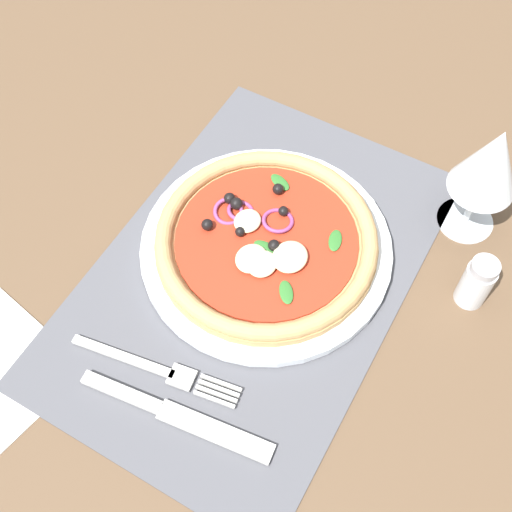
# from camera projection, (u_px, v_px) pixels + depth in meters

# --- Properties ---
(ground_plane) EXTENTS (1.90, 1.40, 0.02)m
(ground_plane) POSITION_uv_depth(u_px,v_px,m) (252.00, 280.00, 0.74)
(ground_plane) COLOR brown
(placemat) EXTENTS (0.48, 0.31, 0.00)m
(placemat) POSITION_uv_depth(u_px,v_px,m) (252.00, 274.00, 0.73)
(placemat) COLOR #4C4C51
(placemat) RESTS_ON ground_plane
(plate) EXTENTS (0.28, 0.28, 0.01)m
(plate) POSITION_uv_depth(u_px,v_px,m) (265.00, 248.00, 0.74)
(plate) COLOR white
(plate) RESTS_ON placemat
(pizza) EXTENTS (0.24, 0.24, 0.03)m
(pizza) POSITION_uv_depth(u_px,v_px,m) (265.00, 240.00, 0.72)
(pizza) COLOR tan
(pizza) RESTS_ON plate
(fork) EXTENTS (0.04, 0.18, 0.00)m
(fork) POSITION_uv_depth(u_px,v_px,m) (164.00, 372.00, 0.67)
(fork) COLOR silver
(fork) RESTS_ON placemat
(knife) EXTENTS (0.04, 0.20, 0.01)m
(knife) POSITION_uv_depth(u_px,v_px,m) (177.00, 416.00, 0.64)
(knife) COLOR silver
(knife) RESTS_ON placemat
(wine_glass) EXTENTS (0.07, 0.07, 0.15)m
(wine_glass) POSITION_uv_depth(u_px,v_px,m) (490.00, 164.00, 0.68)
(wine_glass) COLOR silver
(wine_glass) RESTS_ON ground_plane
(pepper_shaker) EXTENTS (0.03, 0.03, 0.07)m
(pepper_shaker) POSITION_uv_depth(u_px,v_px,m) (477.00, 282.00, 0.69)
(pepper_shaker) COLOR silver
(pepper_shaker) RESTS_ON ground_plane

